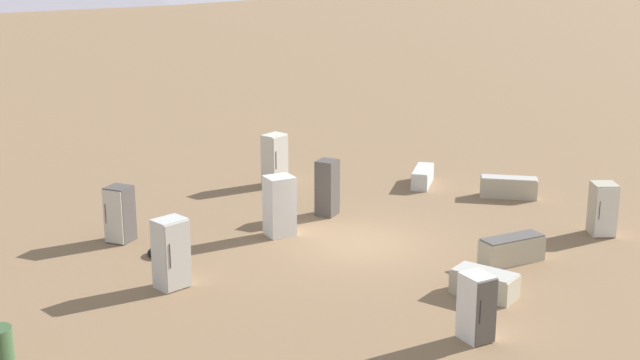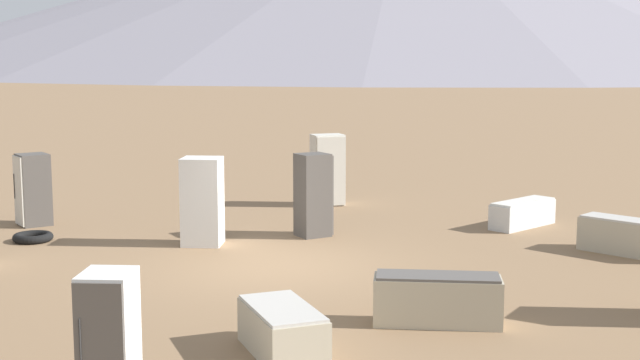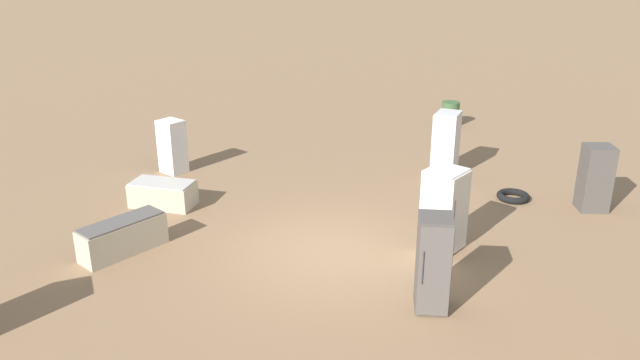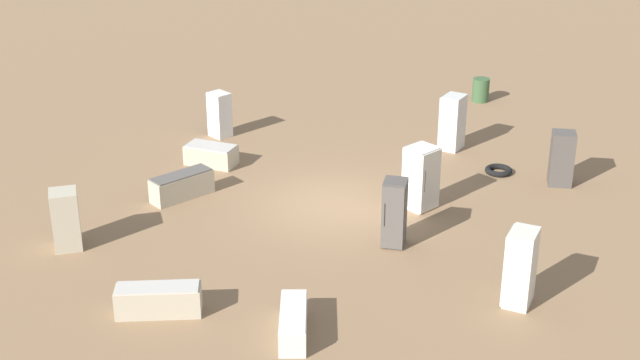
{
  "view_description": "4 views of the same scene",
  "coord_description": "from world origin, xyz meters",
  "px_view_note": "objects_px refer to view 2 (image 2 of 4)",
  "views": [
    {
      "loc": [
        23.05,
        -7.19,
        8.69
      ],
      "look_at": [
        -0.56,
        -1.04,
        1.82
      ],
      "focal_mm": 50.0,
      "sensor_mm": 36.0,
      "label": 1
    },
    {
      "loc": [
        14.86,
        5.89,
        3.93
      ],
      "look_at": [
        -0.71,
        0.67,
        1.55
      ],
      "focal_mm": 50.0,
      "sensor_mm": 36.0,
      "label": 2
    },
    {
      "loc": [
        -9.56,
        7.08,
        6.13
      ],
      "look_at": [
        1.18,
        -0.67,
        1.11
      ],
      "focal_mm": 35.0,
      "sensor_mm": 36.0,
      "label": 3
    },
    {
      "loc": [
        -19.78,
        11.21,
        10.67
      ],
      "look_at": [
        -0.38,
        0.59,
        1.02
      ],
      "focal_mm": 50.0,
      "sensor_mm": 36.0,
      "label": 4
    }
  ],
  "objects_px": {
    "discarded_fridge_0": "(629,237)",
    "discarded_fridge_2": "(282,330)",
    "discarded_fridge_5": "(108,339)",
    "discarded_fridge_8": "(523,214)",
    "scrap_tire": "(33,237)",
    "discarded_fridge_9": "(328,170)",
    "discarded_fridge_3": "(33,190)",
    "discarded_fridge_7": "(437,300)",
    "discarded_fridge_6": "(313,195)",
    "discarded_fridge_10": "(202,201)"
  },
  "relations": [
    {
      "from": "discarded_fridge_6",
      "to": "discarded_fridge_9",
      "type": "height_order",
      "value": "discarded_fridge_9"
    },
    {
      "from": "discarded_fridge_9",
      "to": "scrap_tire",
      "type": "bearing_deg",
      "value": 17.47
    },
    {
      "from": "discarded_fridge_2",
      "to": "discarded_fridge_3",
      "type": "distance_m",
      "value": 10.61
    },
    {
      "from": "discarded_fridge_2",
      "to": "discarded_fridge_9",
      "type": "bearing_deg",
      "value": 65.51
    },
    {
      "from": "discarded_fridge_7",
      "to": "discarded_fridge_5",
      "type": "bearing_deg",
      "value": 132.0
    },
    {
      "from": "discarded_fridge_8",
      "to": "discarded_fridge_10",
      "type": "xyz_separation_m",
      "value": [
        3.98,
        -6.02,
        0.6
      ]
    },
    {
      "from": "discarded_fridge_0",
      "to": "discarded_fridge_2",
      "type": "xyz_separation_m",
      "value": [
        7.52,
        -4.34,
        -0.03
      ]
    },
    {
      "from": "discarded_fridge_2",
      "to": "discarded_fridge_6",
      "type": "bearing_deg",
      "value": 66.31
    },
    {
      "from": "discarded_fridge_9",
      "to": "discarded_fridge_5",
      "type": "bearing_deg",
      "value": 60.99
    },
    {
      "from": "discarded_fridge_3",
      "to": "discarded_fridge_6",
      "type": "xyz_separation_m",
      "value": [
        -0.88,
        6.43,
        0.07
      ]
    },
    {
      "from": "discarded_fridge_6",
      "to": "discarded_fridge_10",
      "type": "bearing_deg",
      "value": -99.53
    },
    {
      "from": "scrap_tire",
      "to": "discarded_fridge_10",
      "type": "bearing_deg",
      "value": 103.81
    },
    {
      "from": "discarded_fridge_0",
      "to": "discarded_fridge_8",
      "type": "height_order",
      "value": "discarded_fridge_0"
    },
    {
      "from": "discarded_fridge_2",
      "to": "discarded_fridge_3",
      "type": "relative_size",
      "value": 1.04
    },
    {
      "from": "discarded_fridge_8",
      "to": "scrap_tire",
      "type": "distance_m",
      "value": 10.68
    },
    {
      "from": "scrap_tire",
      "to": "discarded_fridge_5",
      "type": "bearing_deg",
      "value": 41.33
    },
    {
      "from": "discarded_fridge_5",
      "to": "discarded_fridge_8",
      "type": "relative_size",
      "value": 0.82
    },
    {
      "from": "discarded_fridge_9",
      "to": "discarded_fridge_3",
      "type": "bearing_deg",
      "value": 3.54
    },
    {
      "from": "discarded_fridge_3",
      "to": "discarded_fridge_10",
      "type": "distance_m",
      "value": 4.6
    },
    {
      "from": "discarded_fridge_6",
      "to": "discarded_fridge_9",
      "type": "distance_m",
      "value": 3.87
    },
    {
      "from": "discarded_fridge_2",
      "to": "discarded_fridge_10",
      "type": "xyz_separation_m",
      "value": [
        -5.71,
        -3.92,
        0.58
      ]
    },
    {
      "from": "discarded_fridge_8",
      "to": "discarded_fridge_9",
      "type": "bearing_deg",
      "value": 14.24
    },
    {
      "from": "discarded_fridge_3",
      "to": "discarded_fridge_8",
      "type": "height_order",
      "value": "discarded_fridge_3"
    },
    {
      "from": "discarded_fridge_2",
      "to": "discarded_fridge_7",
      "type": "relative_size",
      "value": 0.88
    },
    {
      "from": "discarded_fridge_0",
      "to": "discarded_fridge_3",
      "type": "bearing_deg",
      "value": 120.33
    },
    {
      "from": "discarded_fridge_5",
      "to": "discarded_fridge_7",
      "type": "distance_m",
      "value": 5.04
    },
    {
      "from": "discarded_fridge_3",
      "to": "discarded_fridge_5",
      "type": "distance_m",
      "value": 11.22
    },
    {
      "from": "discarded_fridge_9",
      "to": "discarded_fridge_7",
      "type": "bearing_deg",
      "value": 80.49
    },
    {
      "from": "discarded_fridge_5",
      "to": "discarded_fridge_3",
      "type": "bearing_deg",
      "value": -64.64
    },
    {
      "from": "discarded_fridge_5",
      "to": "discarded_fridge_6",
      "type": "bearing_deg",
      "value": -99.94
    },
    {
      "from": "discarded_fridge_3",
      "to": "discarded_fridge_9",
      "type": "height_order",
      "value": "discarded_fridge_9"
    },
    {
      "from": "discarded_fridge_2",
      "to": "discarded_fridge_9",
      "type": "xyz_separation_m",
      "value": [
        -10.99,
        -2.96,
        0.6
      ]
    },
    {
      "from": "discarded_fridge_3",
      "to": "discarded_fridge_10",
      "type": "height_order",
      "value": "discarded_fridge_10"
    },
    {
      "from": "discarded_fridge_5",
      "to": "discarded_fridge_8",
      "type": "bearing_deg",
      "value": -120.54
    },
    {
      "from": "discarded_fridge_9",
      "to": "discarded_fridge_10",
      "type": "height_order",
      "value": "discarded_fridge_9"
    },
    {
      "from": "discarded_fridge_6",
      "to": "discarded_fridge_7",
      "type": "height_order",
      "value": "discarded_fridge_6"
    },
    {
      "from": "discarded_fridge_5",
      "to": "discarded_fridge_6",
      "type": "relative_size",
      "value": 0.86
    },
    {
      "from": "discarded_fridge_9",
      "to": "discarded_fridge_0",
      "type": "bearing_deg",
      "value": 118.04
    },
    {
      "from": "discarded_fridge_0",
      "to": "discarded_fridge_8",
      "type": "relative_size",
      "value": 1.06
    },
    {
      "from": "discarded_fridge_5",
      "to": "scrap_tire",
      "type": "bearing_deg",
      "value": -63.64
    },
    {
      "from": "discarded_fridge_10",
      "to": "discarded_fridge_2",
      "type": "bearing_deg",
      "value": -69.39
    },
    {
      "from": "discarded_fridge_9",
      "to": "discarded_fridge_10",
      "type": "relative_size",
      "value": 1.02
    },
    {
      "from": "discarded_fridge_2",
      "to": "discarded_fridge_6",
      "type": "relative_size",
      "value": 0.96
    },
    {
      "from": "discarded_fridge_2",
      "to": "discarded_fridge_8",
      "type": "relative_size",
      "value": 0.92
    },
    {
      "from": "scrap_tire",
      "to": "discarded_fridge_8",
      "type": "bearing_deg",
      "value": 116.97
    },
    {
      "from": "discarded_fridge_6",
      "to": "discarded_fridge_8",
      "type": "distance_m",
      "value": 4.86
    },
    {
      "from": "discarded_fridge_6",
      "to": "scrap_tire",
      "type": "relative_size",
      "value": 2.15
    },
    {
      "from": "discarded_fridge_3",
      "to": "discarded_fridge_7",
      "type": "height_order",
      "value": "discarded_fridge_3"
    },
    {
      "from": "discarded_fridge_0",
      "to": "discarded_fridge_5",
      "type": "relative_size",
      "value": 1.29
    },
    {
      "from": "discarded_fridge_2",
      "to": "scrap_tire",
      "type": "relative_size",
      "value": 2.06
    }
  ]
}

